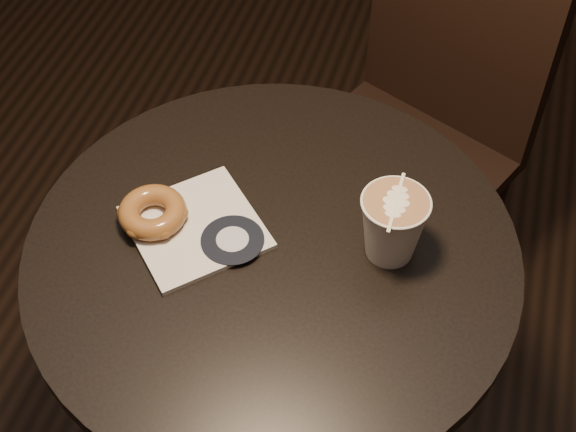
{
  "coord_description": "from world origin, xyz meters",
  "views": [
    {
      "loc": [
        0.22,
        -0.67,
        1.63
      ],
      "look_at": [
        0.01,
        0.03,
        0.79
      ],
      "focal_mm": 50.0,
      "sensor_mm": 36.0,
      "label": 1
    }
  ],
  "objects_px": {
    "cafe_table": "(274,323)",
    "doughnut": "(153,212)",
    "chair": "(426,104)",
    "latte_cup": "(392,227)",
    "pastry_bag": "(195,227)"
  },
  "relations": [
    {
      "from": "pastry_bag",
      "to": "doughnut",
      "type": "relative_size",
      "value": 1.77
    },
    {
      "from": "cafe_table",
      "to": "pastry_bag",
      "type": "relative_size",
      "value": 4.32
    },
    {
      "from": "cafe_table",
      "to": "chair",
      "type": "distance_m",
      "value": 0.59
    },
    {
      "from": "latte_cup",
      "to": "doughnut",
      "type": "bearing_deg",
      "value": -172.64
    },
    {
      "from": "chair",
      "to": "pastry_bag",
      "type": "bearing_deg",
      "value": -89.38
    },
    {
      "from": "doughnut",
      "to": "latte_cup",
      "type": "height_order",
      "value": "latte_cup"
    },
    {
      "from": "cafe_table",
      "to": "doughnut",
      "type": "xyz_separation_m",
      "value": [
        -0.17,
        -0.01,
        0.22
      ]
    },
    {
      "from": "chair",
      "to": "latte_cup",
      "type": "distance_m",
      "value": 0.59
    },
    {
      "from": "latte_cup",
      "to": "chair",
      "type": "bearing_deg",
      "value": 91.52
    },
    {
      "from": "cafe_table",
      "to": "latte_cup",
      "type": "bearing_deg",
      "value": 12.77
    },
    {
      "from": "pastry_bag",
      "to": "latte_cup",
      "type": "height_order",
      "value": "latte_cup"
    },
    {
      "from": "cafe_table",
      "to": "pastry_bag",
      "type": "bearing_deg",
      "value": -179.45
    },
    {
      "from": "cafe_table",
      "to": "latte_cup",
      "type": "relative_size",
      "value": 7.17
    },
    {
      "from": "chair",
      "to": "doughnut",
      "type": "bearing_deg",
      "value": -93.96
    },
    {
      "from": "latte_cup",
      "to": "pastry_bag",
      "type": "bearing_deg",
      "value": -172.23
    }
  ]
}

